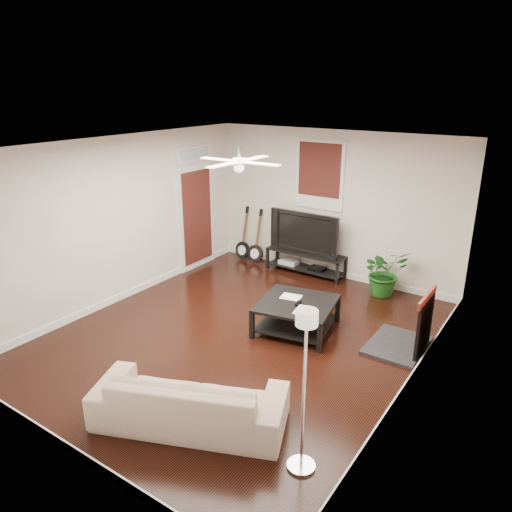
% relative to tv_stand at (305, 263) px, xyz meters
% --- Properties ---
extents(room, '(5.01, 6.01, 2.81)m').
position_rel_tv_stand_xyz_m(room, '(0.43, -2.78, 1.18)').
color(room, black).
rests_on(room, ground).
extents(brick_accent, '(0.02, 2.20, 2.80)m').
position_rel_tv_stand_xyz_m(brick_accent, '(2.91, -1.78, 1.18)').
color(brick_accent, '#B15039').
rests_on(brick_accent, floor).
extents(fireplace, '(0.80, 1.10, 0.92)m').
position_rel_tv_stand_xyz_m(fireplace, '(2.63, -1.78, 0.24)').
color(fireplace, black).
rests_on(fireplace, floor).
extents(window_back, '(1.00, 0.06, 1.30)m').
position_rel_tv_stand_xyz_m(window_back, '(0.13, 0.19, 1.73)').
color(window_back, '#3F1511').
rests_on(window_back, wall_back).
extents(door_left, '(0.08, 1.00, 2.50)m').
position_rel_tv_stand_xyz_m(door_left, '(-2.03, -0.88, 1.03)').
color(door_left, white).
rests_on(door_left, wall_left).
extents(tv_stand, '(1.60, 0.43, 0.45)m').
position_rel_tv_stand_xyz_m(tv_stand, '(0.00, 0.00, 0.00)').
color(tv_stand, black).
rests_on(tv_stand, floor).
extents(tv, '(1.44, 0.19, 0.83)m').
position_rel_tv_stand_xyz_m(tv, '(0.00, 0.02, 0.64)').
color(tv, black).
rests_on(tv, tv_stand).
extents(coffee_table, '(1.29, 1.29, 0.46)m').
position_rel_tv_stand_xyz_m(coffee_table, '(1.02, -2.15, 0.01)').
color(coffee_table, black).
rests_on(coffee_table, floor).
extents(sofa, '(2.27, 1.57, 0.62)m').
position_rel_tv_stand_xyz_m(sofa, '(1.13, -4.71, 0.08)').
color(sofa, '#C4B393').
rests_on(sofa, floor).
extents(floor_lamp, '(0.37, 0.37, 1.72)m').
position_rel_tv_stand_xyz_m(floor_lamp, '(2.48, -4.61, 0.64)').
color(floor_lamp, silver).
rests_on(floor_lamp, floor).
extents(potted_plant, '(1.02, 1.03, 0.86)m').
position_rel_tv_stand_xyz_m(potted_plant, '(1.65, -0.14, 0.21)').
color(potted_plant, '#195618').
rests_on(potted_plant, floor).
extents(guitar_left, '(0.37, 0.28, 1.15)m').
position_rel_tv_stand_xyz_m(guitar_left, '(-1.52, -0.03, 0.35)').
color(guitar_left, black).
rests_on(guitar_left, floor).
extents(guitar_right, '(0.36, 0.26, 1.15)m').
position_rel_tv_stand_xyz_m(guitar_right, '(-1.17, -0.06, 0.35)').
color(guitar_right, black).
rests_on(guitar_right, floor).
extents(ceiling_fan, '(1.24, 1.24, 0.32)m').
position_rel_tv_stand_xyz_m(ceiling_fan, '(0.43, -2.78, 2.38)').
color(ceiling_fan, white).
rests_on(ceiling_fan, ceiling).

